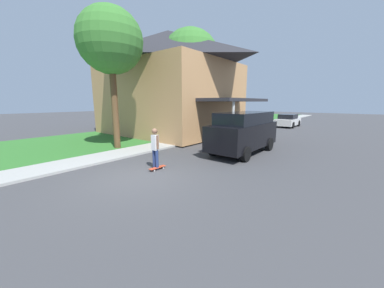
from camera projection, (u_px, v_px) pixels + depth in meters
ground_plane at (138, 177)px, 7.93m from camera, size 120.00×120.00×0.00m
lawn at (138, 136)px, 17.45m from camera, size 10.00×80.00×0.08m
sidewalk at (178, 142)px, 14.72m from camera, size 1.80×80.00×0.10m
house at (169, 82)px, 18.44m from camera, size 13.31×9.18×8.49m
lawn_tree_near at (110, 42)px, 11.56m from camera, size 3.52×3.52×7.67m
lawn_tree_far at (190, 59)px, 17.21m from camera, size 4.69×4.69×8.40m
suv_parked at (244, 131)px, 11.51m from camera, size 2.02×4.96×2.20m
car_down_street at (288, 121)px, 24.05m from camera, size 1.94×4.15×1.41m
skateboarder at (155, 147)px, 8.67m from camera, size 0.41×0.23×1.70m
skateboard at (157, 168)px, 8.80m from camera, size 0.22×0.79×0.10m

